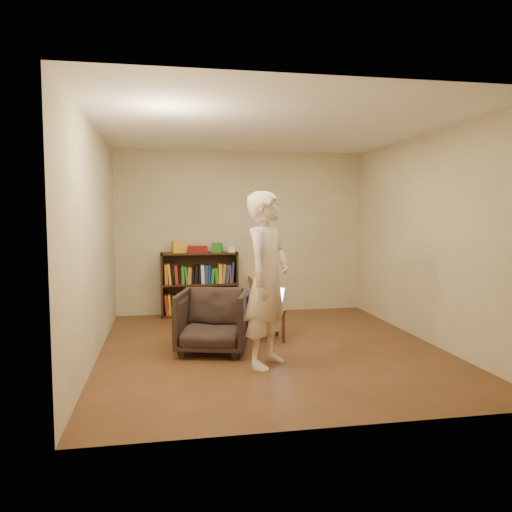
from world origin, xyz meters
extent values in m
plane|color=#462F16|center=(0.00, 0.00, 0.00)|extent=(4.50, 4.50, 0.00)
plane|color=white|center=(0.00, 0.00, 2.60)|extent=(4.50, 4.50, 0.00)
plane|color=beige|center=(0.00, 2.25, 1.30)|extent=(4.00, 0.00, 4.00)
plane|color=beige|center=(-2.00, 0.00, 1.30)|extent=(0.00, 4.50, 4.50)
plane|color=beige|center=(2.00, 0.00, 1.30)|extent=(0.00, 4.50, 4.50)
cube|color=black|center=(-1.29, 2.08, 0.50)|extent=(0.03, 0.30, 1.00)
cube|color=black|center=(-0.12, 2.08, 0.50)|extent=(0.03, 0.30, 1.00)
cube|color=black|center=(-0.70, 2.22, 0.50)|extent=(1.20, 0.02, 1.00)
cube|color=black|center=(-0.70, 2.08, 0.01)|extent=(1.20, 0.30, 0.03)
cube|color=black|center=(-0.70, 2.08, 0.50)|extent=(1.14, 0.30, 0.03)
cube|color=black|center=(-0.70, 2.08, 0.98)|extent=(1.20, 0.30, 0.03)
cube|color=gold|center=(-1.01, 2.09, 1.09)|extent=(0.24, 0.19, 0.18)
cube|color=maroon|center=(-0.73, 2.06, 1.05)|extent=(0.31, 0.23, 0.10)
cube|color=#297C21|center=(-0.42, 2.06, 1.07)|extent=(0.18, 0.18, 0.15)
cube|color=white|center=(-0.20, 2.05, 1.04)|extent=(0.11, 0.11, 0.09)
cube|color=#A77851|center=(0.30, 2.03, 0.57)|extent=(0.41, 0.41, 0.04)
cylinder|color=#A77851|center=(0.14, 1.87, 0.27)|extent=(0.04, 0.04, 0.55)
cylinder|color=#A77851|center=(0.47, 1.87, 0.27)|extent=(0.04, 0.04, 0.55)
cylinder|color=#A77851|center=(0.14, 2.19, 0.27)|extent=(0.04, 0.04, 0.55)
cylinder|color=#A77851|center=(0.47, 2.19, 0.27)|extent=(0.04, 0.04, 0.55)
imported|color=black|center=(-0.70, -0.02, 0.36)|extent=(0.96, 0.98, 0.73)
cube|color=#321C10|center=(0.03, 0.39, 0.40)|extent=(0.41, 0.41, 0.04)
cylinder|color=#321C10|center=(-0.15, 0.21, 0.19)|extent=(0.04, 0.04, 0.38)
cylinder|color=#321C10|center=(0.21, 0.21, 0.19)|extent=(0.04, 0.04, 0.38)
cylinder|color=#321C10|center=(-0.15, 0.56, 0.19)|extent=(0.04, 0.04, 0.38)
cylinder|color=#321C10|center=(0.21, 0.56, 0.19)|extent=(0.04, 0.04, 0.38)
cube|color=#B2B3B7|center=(0.02, 0.41, 0.43)|extent=(0.42, 0.43, 0.02)
cube|color=black|center=(0.02, 0.41, 0.44)|extent=(0.30, 0.31, 0.00)
cube|color=#B2B3B7|center=(0.14, 0.52, 0.56)|extent=(0.30, 0.32, 0.24)
cube|color=#B6DDFF|center=(0.14, 0.52, 0.56)|extent=(0.25, 0.27, 0.20)
imported|color=beige|center=(-0.18, -0.65, 0.92)|extent=(0.76, 0.80, 1.85)
camera|label=1|loc=(-1.24, -5.73, 1.63)|focal=35.00mm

